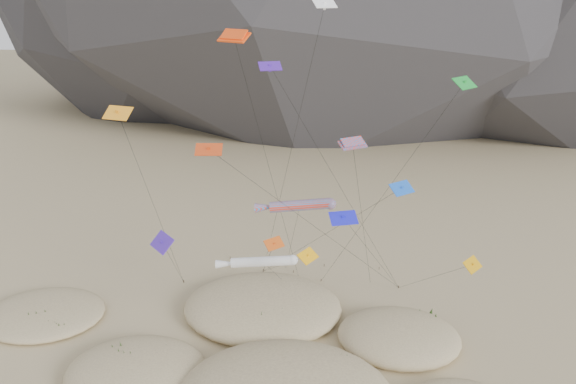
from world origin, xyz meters
name	(u,v)px	position (x,y,z in m)	size (l,w,h in m)	color
kite_stakes	(299,272)	(1.78, 24.88, 0.15)	(23.92, 6.36, 0.30)	#3F2D1E
rainbow_tube_kite	(297,206)	(2.45, 13.53, 12.96)	(7.26, 13.17, 13.77)	red
white_tube_kite	(258,262)	(-0.58, 10.13, 8.99)	(7.11, 13.02, 9.70)	silver
orange_parafoil	(235,39)	(-3.10, 15.78, 26.99)	(6.71, 8.87, 27.80)	#FF440D
multi_parafoil	(353,145)	(7.15, 14.03, 18.48)	(4.14, 10.77, 19.14)	#FF321A
delta_kites	(293,174)	(2.30, 10.99, 16.75)	(32.90, 20.05, 30.19)	#C44A12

